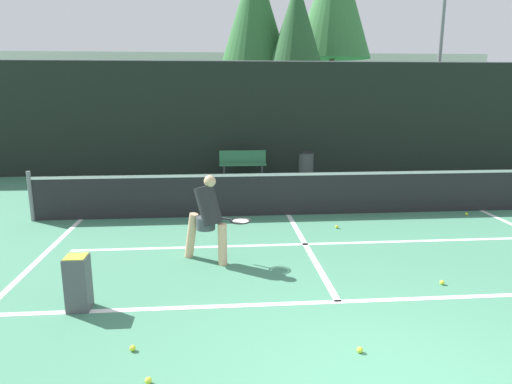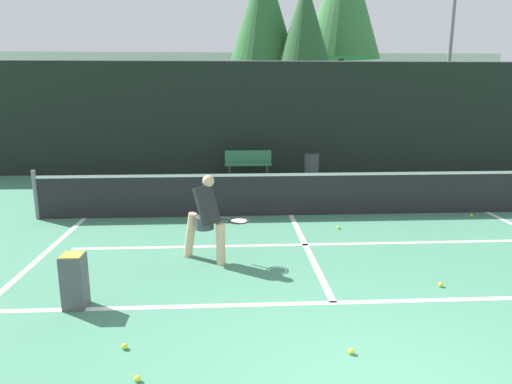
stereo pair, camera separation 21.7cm
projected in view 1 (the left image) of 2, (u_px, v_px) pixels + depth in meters
The scene contains 21 objects.
court_baseline_near at pixel (338, 302), 5.99m from camera, with size 11.00×0.10×0.01m, color white.
court_service_line at pixel (305, 244), 8.23m from camera, with size 8.25×0.10×0.01m, color white.
court_center_mark at pixel (307, 247), 8.09m from camera, with size 0.10×4.30×0.01m, color white.
court_sideline_left at pixel (44, 254), 7.72m from camera, with size 0.10×5.30×0.01m, color white.
net at pixel (289, 193), 10.07m from camera, with size 11.09×0.09×1.07m.
fence_back at pixel (265, 118), 14.93m from camera, with size 24.00×0.06×3.64m.
player_practicing at pixel (208, 216), 7.26m from camera, with size 1.19×0.64×1.43m.
tennis_ball_scattered_0 at pixel (360, 350), 4.83m from camera, with size 0.07×0.07×0.07m, color #D1E033.
tennis_ball_scattered_2 at pixel (148, 380), 4.32m from camera, with size 0.07×0.07×0.07m, color #D1E033.
tennis_ball_scattered_3 at pixel (442, 282), 6.52m from camera, with size 0.07×0.07×0.07m, color #D1E033.
tennis_ball_scattered_4 at pixel (466, 214), 10.13m from camera, with size 0.07×0.07×0.07m, color #D1E033.
tennis_ball_scattered_5 at pixel (133, 348), 4.86m from camera, with size 0.07×0.07×0.07m, color #D1E033.
tennis_ball_scattered_6 at pixel (337, 227), 9.18m from camera, with size 0.07×0.07×0.07m, color #D1E033.
ball_hopper at pixel (78, 282), 5.72m from camera, with size 0.28×0.28×0.71m.
courtside_bench at pixel (243, 163), 14.37m from camera, with size 1.48×0.41×0.86m.
trash_bin at pixel (306, 165), 14.30m from camera, with size 0.48×0.48×0.84m.
parked_car at pixel (168, 146), 17.96m from camera, with size 1.89×4.43×1.38m.
floodlight_mast at pixel (443, 12), 18.77m from camera, with size 1.10×0.24×9.36m.
tree_west at pixel (296, 31), 20.08m from camera, with size 2.80×2.80×7.47m.
tree_east at pixel (255, 12), 21.10m from camera, with size 3.32×3.32×8.86m.
building_far at pixel (238, 91), 33.16m from camera, with size 36.00×2.40×5.26m, color beige.
Camera 1 is at (-1.54, -3.31, 2.72)m, focal length 32.00 mm.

